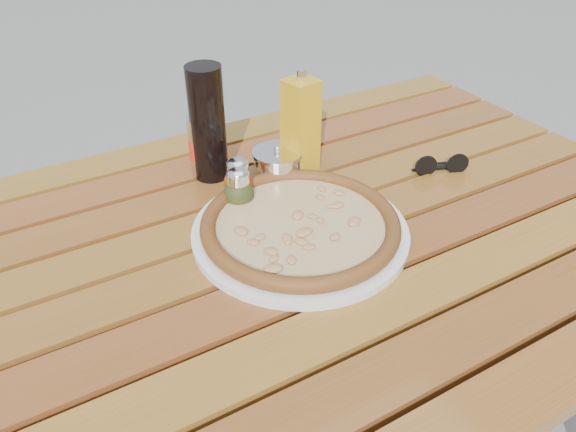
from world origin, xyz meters
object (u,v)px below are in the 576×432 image
pizza (300,224)px  sunglasses (441,165)px  plate (300,232)px  soda_can (206,146)px  pepper_shaker (238,180)px  oregano_shaker (239,190)px  parmesan_tin (278,165)px  table (294,271)px  olive_oil_cruet (301,128)px  dark_bottle (208,124)px

pizza → sunglasses: sunglasses is taller
plate → soda_can: size_ratio=3.00×
sunglasses → plate: bearing=-151.0°
plate → pepper_shaker: bearing=103.3°
pizza → oregano_shaker: bearing=112.6°
plate → parmesan_tin: size_ratio=3.49×
pizza → soda_can: size_ratio=3.61×
table → soda_can: size_ratio=11.67×
soda_can → olive_oil_cruet: olive_oil_cruet is taller
oregano_shaker → sunglasses: 0.41m
table → olive_oil_cruet: 0.27m
pizza → parmesan_tin: size_ratio=4.20×
pizza → oregano_shaker: size_ratio=5.28×
plate → sunglasses: sunglasses is taller
table → soda_can: 0.30m
plate → pepper_shaker: size_ratio=4.39×
soda_can → parmesan_tin: (0.11, -0.09, -0.03)m
olive_oil_cruet → oregano_shaker: bearing=-161.2°
sunglasses → oregano_shaker: bearing=-169.5°
dark_bottle → olive_oil_cruet: (0.15, -0.08, -0.01)m
sunglasses → olive_oil_cruet: bearing=172.4°
plate → oregano_shaker: bearing=112.6°
dark_bottle → pepper_shaker: bearing=-83.8°
table → pizza: 0.10m
pizza → parmesan_tin: (0.06, 0.18, 0.01)m
oregano_shaker → sunglasses: bearing=-12.1°
pepper_shaker → soda_can: size_ratio=0.68×
plate → sunglasses: size_ratio=3.29×
plate → olive_oil_cruet: 0.23m
olive_oil_cruet → sunglasses: bearing=-30.1°
olive_oil_cruet → sunglasses: size_ratio=1.92×
soda_can → olive_oil_cruet: 0.18m
pizza → oregano_shaker: (-0.05, 0.12, 0.02)m
plate → pizza: 0.02m
pizza → pepper_shaker: (-0.04, 0.16, 0.02)m
dark_bottle → soda_can: 0.05m
oregano_shaker → dark_bottle: (0.00, 0.13, 0.07)m
dark_bottle → sunglasses: dark_bottle is taller
pepper_shaker → sunglasses: (0.38, -0.12, -0.02)m
parmesan_tin → plate: bearing=-107.7°
plate → oregano_shaker: oregano_shaker is taller
plate → olive_oil_cruet: size_ratio=1.71×
plate → dark_bottle: dark_bottle is taller
plate → oregano_shaker: (-0.05, 0.12, 0.03)m
pepper_shaker → soda_can: bearing=96.7°
plate → pizza: pizza is taller
dark_bottle → parmesan_tin: 0.15m
pizza → table: bearing=171.4°
olive_oil_cruet → parmesan_tin: olive_oil_cruet is taller
table → pepper_shaker: 0.19m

